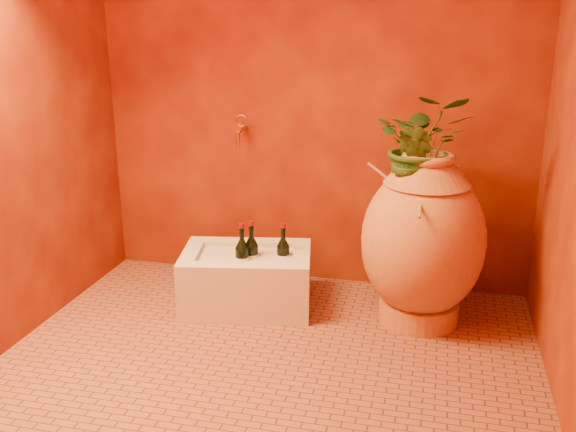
% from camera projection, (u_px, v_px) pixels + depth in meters
% --- Properties ---
extents(floor, '(2.50, 2.50, 0.00)m').
position_uv_depth(floor, '(270.00, 358.00, 3.02)').
color(floor, brown).
rests_on(floor, ground).
extents(wall_back, '(2.50, 0.02, 2.50)m').
position_uv_depth(wall_back, '(314.00, 70.00, 3.57)').
color(wall_back, '#540E04').
rests_on(wall_back, ground).
extents(wall_left, '(0.02, 2.00, 2.50)m').
position_uv_depth(wall_left, '(2.00, 83.00, 2.92)').
color(wall_left, '#540E04').
rests_on(wall_left, ground).
extents(amphora, '(0.81, 0.81, 0.90)m').
position_uv_depth(amphora, '(423.00, 240.00, 3.26)').
color(amphora, '#BB6B34').
rests_on(amphora, floor).
extents(stone_basin, '(0.76, 0.59, 0.32)m').
position_uv_depth(stone_basin, '(247.00, 280.00, 3.52)').
color(stone_basin, beige).
rests_on(stone_basin, floor).
extents(wine_bottle_a, '(0.07, 0.07, 0.30)m').
position_uv_depth(wine_bottle_a, '(283.00, 257.00, 3.50)').
color(wine_bottle_a, black).
rests_on(wine_bottle_a, stone_basin).
extents(wine_bottle_b, '(0.08, 0.08, 0.31)m').
position_uv_depth(wine_bottle_b, '(252.00, 256.00, 3.48)').
color(wine_bottle_b, black).
rests_on(wine_bottle_b, stone_basin).
extents(wine_bottle_c, '(0.08, 0.08, 0.31)m').
position_uv_depth(wine_bottle_c, '(242.00, 259.00, 3.44)').
color(wine_bottle_c, black).
rests_on(wine_bottle_c, stone_basin).
extents(wall_tap, '(0.08, 0.16, 0.17)m').
position_uv_depth(wall_tap, '(241.00, 129.00, 3.68)').
color(wall_tap, '#A56626').
rests_on(wall_tap, wall_back).
extents(plant_main, '(0.49, 0.43, 0.51)m').
position_uv_depth(plant_main, '(423.00, 144.00, 3.14)').
color(plant_main, '#23491A').
rests_on(plant_main, amphora).
extents(plant_side, '(0.26, 0.25, 0.36)m').
position_uv_depth(plant_side, '(413.00, 162.00, 3.08)').
color(plant_side, '#23491A').
rests_on(plant_side, amphora).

